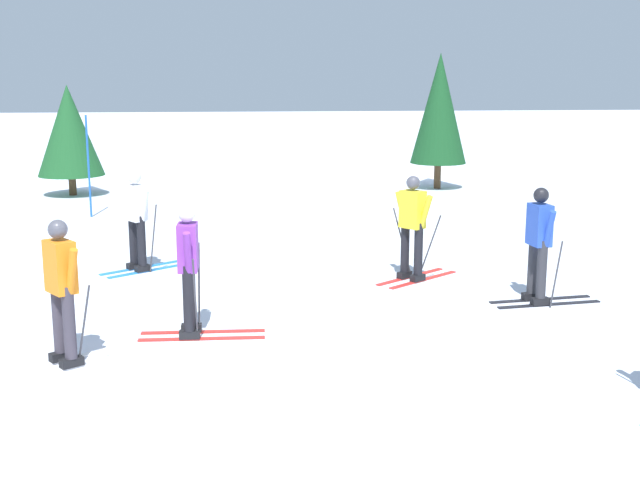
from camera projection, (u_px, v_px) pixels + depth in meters
ground_plane at (268, 375)px, 9.15m from camera, size 120.00×120.00×0.00m
far_snow_ridge at (248, 149)px, 28.86m from camera, size 80.00×6.03×1.22m
skier_blue at (539, 242)px, 11.79m from camera, size 1.63×1.00×1.71m
skier_yellow at (413, 225)px, 13.10m from camera, size 1.49×1.28×1.71m
skier_purple at (189, 267)px, 10.30m from camera, size 1.61×1.00×1.71m
skier_white at (137, 218)px, 13.73m from camera, size 1.51×1.25×1.71m
skier_orange at (62, 288)px, 9.29m from camera, size 1.51×1.25×1.71m
trail_marker_pole at (89, 167)px, 18.80m from camera, size 0.05×0.05×2.35m
conifer_far_left at (439, 109)px, 23.16m from camera, size 1.59×1.59×3.84m
conifer_far_right at (69, 131)px, 22.01m from camera, size 1.77×1.77×2.98m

